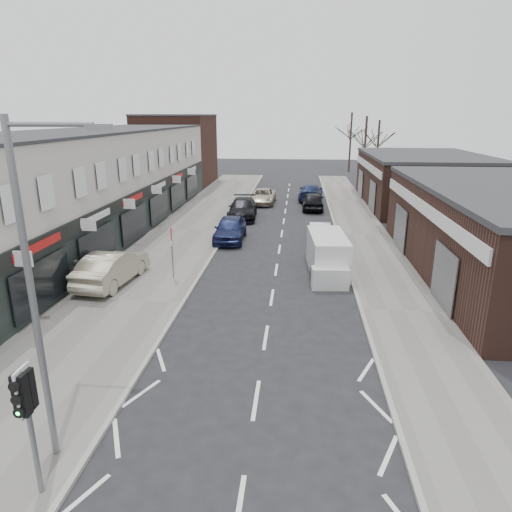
% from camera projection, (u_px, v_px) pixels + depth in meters
% --- Properties ---
extents(ground, '(160.00, 160.00, 0.00)m').
position_uv_depth(ground, '(249.00, 446.00, 11.65)').
color(ground, black).
rests_on(ground, ground).
extents(pavement_left, '(5.50, 64.00, 0.12)m').
position_uv_depth(pavement_left, '(189.00, 231.00, 33.15)').
color(pavement_left, slate).
rests_on(pavement_left, ground).
extents(pavement_right, '(3.50, 64.00, 0.12)m').
position_uv_depth(pavement_right, '(364.00, 235.00, 32.05)').
color(pavement_right, slate).
rests_on(pavement_right, ground).
extents(shop_terrace_left, '(8.00, 41.00, 7.10)m').
position_uv_depth(shop_terrace_left, '(79.00, 186.00, 30.34)').
color(shop_terrace_left, beige).
rests_on(shop_terrace_left, ground).
extents(brick_block_far, '(8.00, 10.00, 8.00)m').
position_uv_depth(brick_block_far, '(177.00, 151.00, 54.46)').
color(brick_block_far, '#43241C').
rests_on(brick_block_far, ground).
extents(right_unit_far, '(10.00, 16.00, 4.50)m').
position_uv_depth(right_unit_far, '(422.00, 181.00, 42.22)').
color(right_unit_far, '#3B221B').
rests_on(right_unit_far, ground).
extents(tree_far_a, '(3.60, 3.60, 8.00)m').
position_uv_depth(tree_far_a, '(362.00, 183.00, 56.51)').
color(tree_far_a, '#382D26').
rests_on(tree_far_a, ground).
extents(tree_far_b, '(3.60, 3.60, 7.50)m').
position_uv_depth(tree_far_b, '(375.00, 177.00, 62.00)').
color(tree_far_b, '#382D26').
rests_on(tree_far_b, ground).
extents(tree_far_c, '(3.60, 3.60, 8.50)m').
position_uv_depth(tree_far_c, '(349.00, 172.00, 67.97)').
color(tree_far_c, '#382D26').
rests_on(tree_far_c, ground).
extents(traffic_light, '(0.28, 0.60, 3.10)m').
position_uv_depth(traffic_light, '(26.00, 403.00, 9.40)').
color(traffic_light, slate).
rests_on(traffic_light, pavement_left).
extents(street_lamp, '(2.23, 0.22, 8.00)m').
position_uv_depth(street_lamp, '(37.00, 282.00, 9.92)').
color(street_lamp, slate).
rests_on(street_lamp, pavement_left).
extents(warning_sign, '(0.12, 0.80, 2.70)m').
position_uv_depth(warning_sign, '(172.00, 238.00, 22.87)').
color(warning_sign, slate).
rests_on(warning_sign, pavement_left).
extents(white_van, '(2.16, 5.33, 2.03)m').
position_uv_depth(white_van, '(328.00, 255.00, 24.26)').
color(white_van, silver).
rests_on(white_van, ground).
extents(sedan_on_pavement, '(2.25, 5.15, 1.65)m').
position_uv_depth(sedan_on_pavement, '(112.00, 267.00, 22.36)').
color(sedan_on_pavement, '#A09980').
rests_on(sedan_on_pavement, pavement_left).
extents(pedestrian, '(0.56, 0.38, 1.51)m').
position_uv_depth(pedestrian, '(78.00, 275.00, 21.52)').
color(pedestrian, black).
rests_on(pedestrian, pavement_left).
extents(parked_car_left_a, '(2.00, 4.80, 1.62)m').
position_uv_depth(parked_car_left_a, '(230.00, 229.00, 30.53)').
color(parked_car_left_a, '#151D44').
rests_on(parked_car_left_a, ground).
extents(parked_car_left_b, '(2.49, 5.60, 1.60)m').
position_uv_depth(parked_car_left_b, '(243.00, 208.00, 37.24)').
color(parked_car_left_b, black).
rests_on(parked_car_left_b, ground).
extents(parked_car_left_c, '(2.45, 5.08, 1.40)m').
position_uv_depth(parked_car_left_c, '(262.00, 196.00, 43.37)').
color(parked_car_left_c, '#B9AC94').
rests_on(parked_car_left_c, ground).
extents(parked_car_right_a, '(1.44, 3.93, 1.29)m').
position_uv_depth(parked_car_right_a, '(320.00, 231.00, 30.54)').
color(parked_car_right_a, silver).
rests_on(parked_car_right_a, ground).
extents(parked_car_right_b, '(1.87, 4.62, 1.57)m').
position_uv_depth(parked_car_right_b, '(313.00, 201.00, 40.58)').
color(parked_car_right_b, black).
rests_on(parked_car_right_b, ground).
extents(parked_car_right_c, '(2.59, 5.58, 1.58)m').
position_uv_depth(parked_car_right_c, '(311.00, 192.00, 45.29)').
color(parked_car_right_c, '#151F42').
rests_on(parked_car_right_c, ground).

